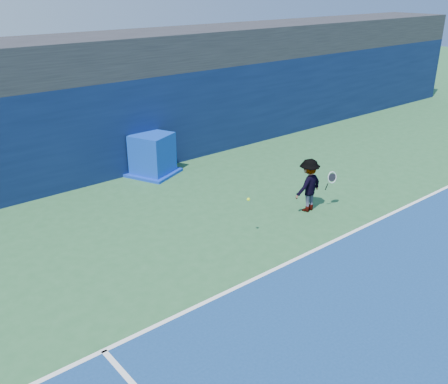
# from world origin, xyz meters

# --- Properties ---
(ground) EXTENTS (80.00, 80.00, 0.00)m
(ground) POSITION_xyz_m (0.00, 0.00, 0.00)
(ground) COLOR #295C33
(ground) RESTS_ON ground
(baseline) EXTENTS (24.00, 0.10, 0.01)m
(baseline) POSITION_xyz_m (0.00, 3.00, 0.01)
(baseline) COLOR white
(baseline) RESTS_ON ground
(stadium_band) EXTENTS (36.00, 3.00, 1.20)m
(stadium_band) POSITION_xyz_m (0.00, 11.50, 3.60)
(stadium_band) COLOR #222227
(stadium_band) RESTS_ON back_wall_assembly
(back_wall_assembly) EXTENTS (36.00, 1.03, 3.00)m
(back_wall_assembly) POSITION_xyz_m (-0.00, 10.50, 1.50)
(back_wall_assembly) COLOR #0A173B
(back_wall_assembly) RESTS_ON ground
(equipment_cart) EXTENTS (1.82, 1.82, 1.33)m
(equipment_cart) POSITION_xyz_m (0.15, 9.64, 0.61)
(equipment_cart) COLOR #0C34AB
(equipment_cart) RESTS_ON ground
(tennis_player) EXTENTS (1.22, 0.69, 1.46)m
(tennis_player) POSITION_xyz_m (1.90, 4.61, 0.73)
(tennis_player) COLOR white
(tennis_player) RESTS_ON ground
(tennis_ball) EXTENTS (0.08, 0.08, 0.08)m
(tennis_ball) POSITION_xyz_m (-0.40, 4.47, 1.01)
(tennis_ball) COLOR #C0EF1A
(tennis_ball) RESTS_ON ground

